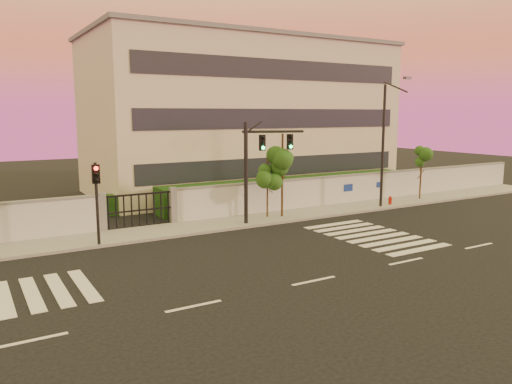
# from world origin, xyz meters

# --- Properties ---
(ground) EXTENTS (120.00, 120.00, 0.00)m
(ground) POSITION_xyz_m (0.00, 0.00, 0.00)
(ground) COLOR black
(ground) RESTS_ON ground
(sidewalk) EXTENTS (60.00, 3.00, 0.15)m
(sidewalk) POSITION_xyz_m (0.00, 10.50, 0.07)
(sidewalk) COLOR gray
(sidewalk) RESTS_ON ground
(perimeter_wall) EXTENTS (60.00, 0.36, 2.20)m
(perimeter_wall) POSITION_xyz_m (0.10, 12.00, 1.07)
(perimeter_wall) COLOR silver
(perimeter_wall) RESTS_ON ground
(hedge_row) EXTENTS (41.00, 4.25, 1.80)m
(hedge_row) POSITION_xyz_m (1.17, 14.74, 0.82)
(hedge_row) COLOR black
(hedge_row) RESTS_ON ground
(institutional_building) EXTENTS (24.40, 12.40, 12.25)m
(institutional_building) POSITION_xyz_m (9.00, 21.99, 6.16)
(institutional_building) COLOR beige
(institutional_building) RESTS_ON ground
(road_markings) EXTENTS (57.00, 7.62, 0.02)m
(road_markings) POSITION_xyz_m (-1.58, 3.76, 0.01)
(road_markings) COLOR silver
(road_markings) RESTS_ON ground
(street_tree_d) EXTENTS (1.30, 1.04, 3.90)m
(street_tree_d) POSITION_xyz_m (4.50, 10.56, 2.87)
(street_tree_d) COLOR #382314
(street_tree_d) RESTS_ON ground
(street_tree_e) EXTENTS (1.63, 1.30, 5.18)m
(street_tree_e) POSITION_xyz_m (5.36, 10.25, 3.81)
(street_tree_e) COLOR #382314
(street_tree_e) RESTS_ON ground
(street_tree_f) EXTENTS (1.46, 1.17, 4.01)m
(street_tree_f) POSITION_xyz_m (17.61, 10.35, 2.96)
(street_tree_f) COLOR #382314
(street_tree_f) RESTS_ON ground
(traffic_signal_main) EXTENTS (3.66, 1.32, 5.91)m
(traffic_signal_main) POSITION_xyz_m (3.23, 9.64, 3.73)
(traffic_signal_main) COLOR black
(traffic_signal_main) RESTS_ON ground
(traffic_signal_secondary) EXTENTS (0.32, 0.32, 4.10)m
(traffic_signal_secondary) POSITION_xyz_m (-5.90, 9.17, 2.60)
(traffic_signal_secondary) COLOR black
(traffic_signal_secondary) RESTS_ON ground
(streetlight_east) EXTENTS (0.51, 2.07, 8.62)m
(streetlight_east) POSITION_xyz_m (12.94, 9.42, 4.66)
(streetlight_east) COLOR black
(streetlight_east) RESTS_ON ground
(fire_hydrant) EXTENTS (0.27, 0.27, 0.73)m
(fire_hydrant) POSITION_xyz_m (14.03, 9.79, 0.36)
(fire_hydrant) COLOR #A9160B
(fire_hydrant) RESTS_ON ground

